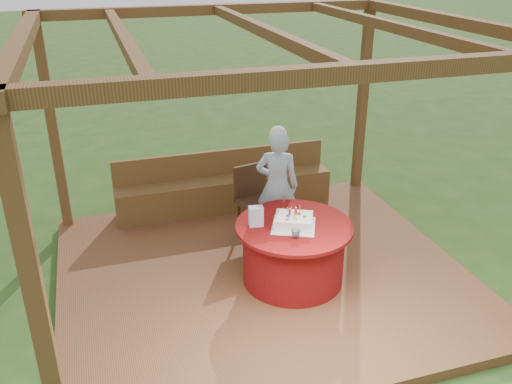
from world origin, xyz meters
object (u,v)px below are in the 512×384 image
drinking_glass (296,234)px  birthday_cake (294,221)px  table (293,252)px  chair (255,197)px  gift_bag (256,216)px  elderly_woman (277,184)px  bench (225,190)px

drinking_glass → birthday_cake: bearing=73.6°
table → chair: (-0.08, 1.13, 0.17)m
chair → birthday_cake: bearing=-86.8°
birthday_cake → gift_bag: bearing=160.5°
chair → drinking_glass: size_ratio=9.68×
birthday_cake → drinking_glass: 0.25m
elderly_woman → birthday_cake: (-0.16, -0.97, 0.01)m
bench → birthday_cake: (0.25, -2.00, 0.48)m
drinking_glass → table: bearing=71.9°
birthday_cake → gift_bag: size_ratio=2.75×
gift_bag → drinking_glass: (0.30, -0.38, -0.06)m
bench → elderly_woman: bearing=-68.4°
birthday_cake → gift_bag: gift_bag is taller
elderly_woman → drinking_glass: bearing=-100.7°
table → elderly_woman: size_ratio=0.85×
bench → chair: (0.19, -0.85, 0.25)m
elderly_woman → drinking_glass: 1.24m
bench → elderly_woman: 1.20m
table → drinking_glass: size_ratio=13.39×
table → chair: chair is taller
elderly_woman → chair: bearing=140.7°
elderly_woman → gift_bag: 1.00m
chair → elderly_woman: 0.37m
drinking_glass → chair: bearing=89.7°
bench → chair: size_ratio=3.30×
birthday_cake → drinking_glass: size_ratio=6.30×
bench → drinking_glass: bench is taller
bench → gift_bag: size_ratio=13.93×
bench → table: bench is taller
bench → chair: 0.90m
elderly_woman → table: bearing=-98.6°
bench → elderly_woman: (0.41, -1.03, 0.47)m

